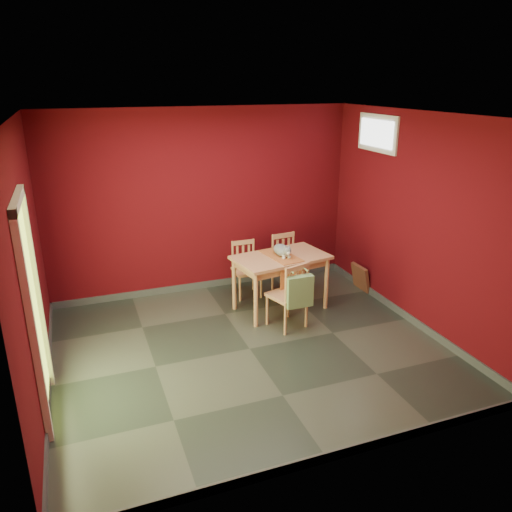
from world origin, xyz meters
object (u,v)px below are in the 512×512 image
object	(u,v)px
chair_far_left	(246,268)
dining_table	(281,263)
picture_frame	(360,278)
chair_far_right	(287,263)
cat	(282,248)
chair_near	(289,294)
tote_bag	(300,291)

from	to	relation	value
chair_far_left	dining_table	bearing A→B (deg)	-65.98
dining_table	picture_frame	bearing A→B (deg)	7.63
chair_far_right	cat	size ratio (longest dim) A/B	2.14
chair_far_left	chair_far_right	bearing A→B (deg)	-8.37
chair_near	cat	distance (m)	0.73
chair_near	picture_frame	world-z (taller)	chair_near
cat	picture_frame	bearing A→B (deg)	3.02
picture_frame	chair_far_right	bearing A→B (deg)	161.67
chair_near	chair_far_left	bearing A→B (deg)	98.26
dining_table	cat	size ratio (longest dim) A/B	3.29
dining_table	chair_far_left	distance (m)	0.75
picture_frame	dining_table	bearing A→B (deg)	-172.37
chair_far_right	tote_bag	size ratio (longest dim) A/B	1.86
cat	tote_bag	bearing A→B (deg)	-100.40
chair_far_left	chair_far_right	size ratio (longest dim) A/B	0.93
dining_table	chair_far_right	world-z (taller)	chair_far_right
chair_near	picture_frame	bearing A→B (deg)	25.73
tote_bag	cat	distance (m)	0.85
chair_near	tote_bag	xyz separation A→B (m)	(0.04, -0.21, 0.12)
chair_far_left	tote_bag	xyz separation A→B (m)	(0.21, -1.39, 0.17)
chair_near	picture_frame	distance (m)	1.71
chair_far_left	chair_far_right	world-z (taller)	chair_far_right
cat	picture_frame	distance (m)	1.56
tote_bag	cat	world-z (taller)	cat
dining_table	picture_frame	world-z (taller)	dining_table
dining_table	picture_frame	size ratio (longest dim) A/B	3.42
tote_bag	picture_frame	world-z (taller)	tote_bag
tote_bag	dining_table	bearing A→B (deg)	84.66
chair_far_right	picture_frame	bearing A→B (deg)	-18.33
chair_far_right	picture_frame	size ratio (longest dim) A/B	2.23
dining_table	chair_near	xyz separation A→B (m)	(-0.11, -0.54, -0.22)
chair_far_left	picture_frame	xyz separation A→B (m)	(1.69, -0.45, -0.22)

